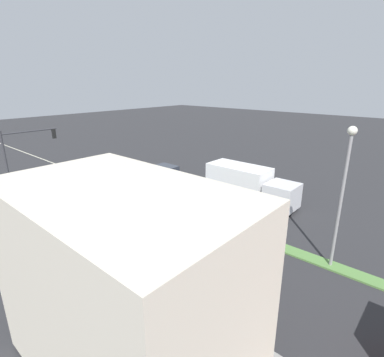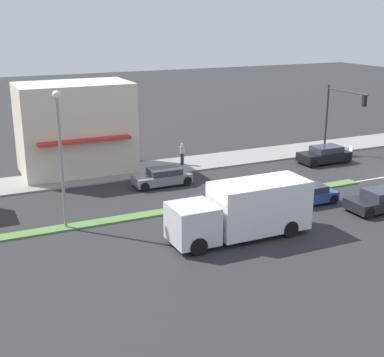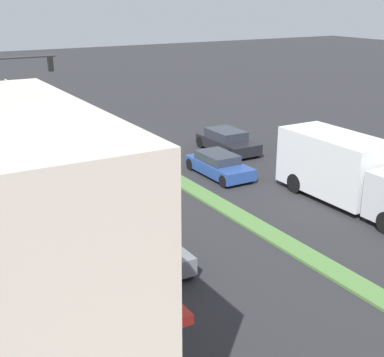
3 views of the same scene
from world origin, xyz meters
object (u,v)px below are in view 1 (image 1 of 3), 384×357
object	(u,v)px
warning_aframe_sign	(29,186)
coupe_blue	(171,187)
delivery_truck	(248,184)
traffic_signal_main	(23,151)
pedestrian	(70,245)
suv_black	(53,189)
street_lamp	(344,182)
suv_grey	(163,244)
sedan_dark	(167,172)

from	to	relation	value
warning_aframe_sign	coupe_blue	size ratio (longest dim) A/B	0.21
warning_aframe_sign	delivery_truck	xyz separation A→B (m)	(-10.75, 16.23, 1.04)
traffic_signal_main	coupe_blue	distance (m)	12.84
pedestrian	suv_black	xyz separation A→B (m)	(-3.84, -10.50, -0.36)
street_lamp	pedestrian	world-z (taller)	street_lamp
delivery_truck	suv_grey	world-z (taller)	delivery_truck
delivery_truck	street_lamp	bearing A→B (deg)	58.61
suv_black	delivery_truck	bearing A→B (deg)	127.25
warning_aframe_sign	sedan_dark	distance (m)	12.74
traffic_signal_main	street_lamp	size ratio (longest dim) A/B	0.76
sedan_dark	traffic_signal_main	bearing A→B (deg)	-27.41
street_lamp	suv_black	xyz separation A→B (m)	(5.00, -21.34, -4.13)
sedan_dark	suv_black	world-z (taller)	suv_black
coupe_blue	suv_grey	bearing A→B (deg)	42.16
warning_aframe_sign	sedan_dark	size ratio (longest dim) A/B	0.20
suv_black	warning_aframe_sign	bearing A→B (deg)	-76.36
traffic_signal_main	suv_black	size ratio (longest dim) A/B	1.38
delivery_truck	sedan_dark	world-z (taller)	delivery_truck
traffic_signal_main	sedan_dark	distance (m)	12.95
warning_aframe_sign	delivery_truck	bearing A→B (deg)	123.51
street_lamp	delivery_truck	world-z (taller)	street_lamp
street_lamp	warning_aframe_sign	xyz separation A→B (m)	(5.75, -24.43, -4.35)
traffic_signal_main	warning_aframe_sign	xyz separation A→B (m)	(-0.38, -1.06, -3.47)
street_lamp	pedestrian	bearing A→B (deg)	-50.81
traffic_signal_main	pedestrian	world-z (taller)	traffic_signal_main
pedestrian	suv_black	distance (m)	11.18
delivery_truck	coupe_blue	distance (m)	6.67
suv_grey	coupe_blue	xyz separation A→B (m)	(-7.20, -6.52, -0.02)
traffic_signal_main	pedestrian	xyz separation A→B (m)	(2.72, 12.52, -2.90)
pedestrian	delivery_truck	distance (m)	14.10
suv_grey	warning_aframe_sign	bearing A→B (deg)	-87.44
warning_aframe_sign	traffic_signal_main	bearing A→B (deg)	70.47
pedestrian	warning_aframe_sign	distance (m)	13.94
pedestrian	warning_aframe_sign	bearing A→B (deg)	-102.84
traffic_signal_main	suv_black	distance (m)	4.00
delivery_truck	sedan_dark	xyz separation A→B (m)	(0.00, -9.40, -0.85)
traffic_signal_main	coupe_blue	bearing A→B (deg)	132.19
sedan_dark	suv_grey	size ratio (longest dim) A/B	1.07
pedestrian	traffic_signal_main	bearing A→B (deg)	-102.25
suv_grey	traffic_signal_main	bearing A→B (deg)	-85.90
suv_black	suv_grey	bearing A→B (deg)	90.00
sedan_dark	warning_aframe_sign	bearing A→B (deg)	-32.43
street_lamp	suv_grey	xyz separation A→B (m)	(5.00, -7.66, -4.20)
pedestrian	coupe_blue	distance (m)	11.54
suv_black	pedestrian	bearing A→B (deg)	69.89
pedestrian	street_lamp	bearing A→B (deg)	129.19
sedan_dark	street_lamp	bearing A→B (deg)	74.14
suv_grey	suv_black	bearing A→B (deg)	-90.00
warning_aframe_sign	sedan_dark	bearing A→B (deg)	147.57
street_lamp	pedestrian	size ratio (longest dim) A/B	4.40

